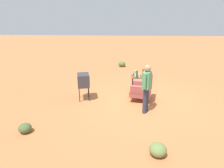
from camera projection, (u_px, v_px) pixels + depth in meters
ground_plane at (141, 101)px, 7.52m from camera, size 60.00×60.00×0.00m
armchair at (143, 88)px, 7.45m from camera, size 0.90×0.92×1.06m
side_table at (138, 79)px, 8.45m from camera, size 0.56×0.56×0.66m
tv_on_stand at (83, 80)px, 7.48m from camera, size 0.69×0.57×1.03m
person_standing at (147, 86)px, 6.40m from camera, size 0.53×0.34×1.64m
bottle_wine_green at (137, 74)px, 8.15m from camera, size 0.07×0.07×0.32m
soda_can_blue at (134, 74)px, 8.53m from camera, size 0.07×0.07×0.12m
bottle_tall_amber at (143, 72)px, 8.49m from camera, size 0.07×0.07×0.30m
bottle_short_clear at (139, 75)px, 8.23m from camera, size 0.06×0.06×0.20m
flower_vase at (135, 73)px, 8.39m from camera, size 0.14×0.10×0.27m
shrub_mid at (122, 64)px, 12.87m from camera, size 0.47×0.47×0.36m
shrub_far at (25, 128)px, 5.44m from camera, size 0.36×0.36×0.28m
shrub_lone at (158, 150)px, 4.51m from camera, size 0.41×0.41×0.31m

